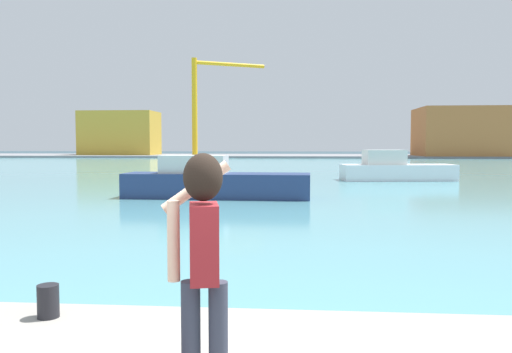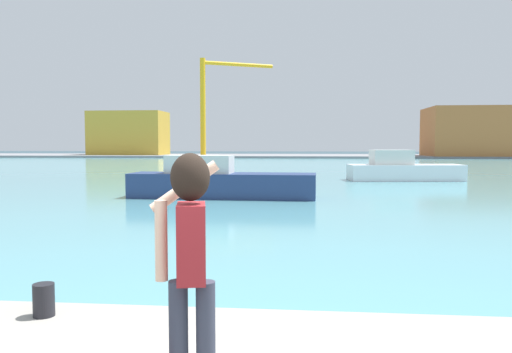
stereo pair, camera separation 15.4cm
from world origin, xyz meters
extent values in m
plane|color=#334751|center=(0.00, 50.00, 0.00)|extent=(220.00, 220.00, 0.00)
cube|color=#599EA8|center=(0.00, 52.00, 0.01)|extent=(140.00, 100.00, 0.02)
cube|color=gray|center=(0.00, 92.00, 0.19)|extent=(140.00, 20.00, 0.37)
cylinder|color=#2D3342|center=(-0.33, 0.11, 1.10)|extent=(0.14, 0.14, 0.82)
cylinder|color=#2D3342|center=(-0.13, 0.11, 1.10)|extent=(0.14, 0.14, 0.82)
cube|color=maroon|center=(-0.23, 0.11, 1.79)|extent=(0.27, 0.37, 0.56)
sphere|color=#E0B293|center=(-0.23, 0.11, 2.25)|extent=(0.22, 0.22, 0.22)
ellipsoid|color=black|center=(-0.23, 0.09, 2.26)|extent=(0.28, 0.26, 0.34)
cylinder|color=#E0B293|center=(-0.45, 0.11, 1.80)|extent=(0.09, 0.09, 0.58)
cylinder|color=#E0B293|center=(-0.33, 0.31, 2.17)|extent=(0.53, 0.19, 0.40)
cube|color=black|center=(-0.35, 0.43, 2.34)|extent=(0.03, 0.07, 0.14)
cylinder|color=black|center=(-2.15, 1.55, 0.86)|extent=(0.22, 0.22, 0.34)
cube|color=navy|center=(-3.22, 19.39, 0.58)|extent=(8.54, 2.25, 1.12)
cube|color=silver|center=(-4.29, 19.42, 1.55)|extent=(3.01, 1.60, 0.82)
cube|color=white|center=(7.22, 31.39, 0.55)|extent=(7.73, 3.20, 1.07)
cube|color=silver|center=(6.29, 31.28, 1.58)|extent=(2.82, 2.04, 0.99)
cube|color=gold|center=(-33.61, 91.77, 4.51)|extent=(14.04, 8.20, 8.28)
cube|color=#B26633|center=(29.53, 87.69, 4.56)|extent=(15.85, 11.40, 8.37)
cylinder|color=yellow|center=(-18.49, 89.13, 9.29)|extent=(1.00, 1.00, 17.84)
cylinder|color=yellow|center=(-12.29, 92.21, 17.41)|extent=(12.70, 6.78, 0.70)
camera|label=1|loc=(0.42, -3.40, 2.49)|focal=35.45mm
camera|label=2|loc=(0.58, -3.39, 2.49)|focal=35.45mm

